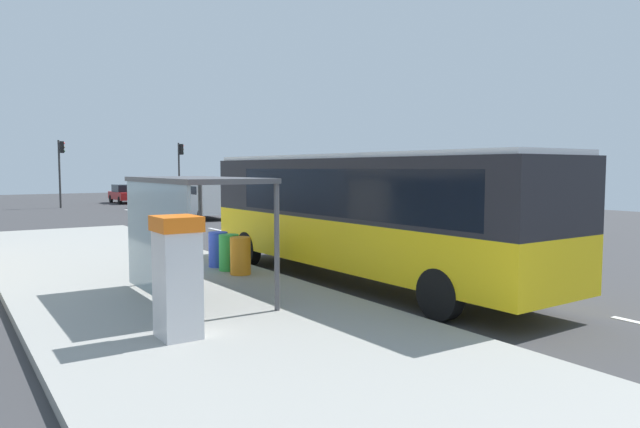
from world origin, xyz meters
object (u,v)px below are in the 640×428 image
object	(u,v)px
sedan_far	(158,198)
ticket_machine	(177,276)
bus_shelter	(181,206)
traffic_light_far_side	(61,163)
white_van	(203,195)
recycling_bin_blue	(218,249)
recycling_bin_green	(229,252)
bus	(362,209)
traffic_light_near_side	(180,164)
sedan_near	(125,194)
recycling_bin_orange	(240,256)

from	to	relation	value
sedan_far	ticket_machine	size ratio (longest dim) A/B	2.31
bus_shelter	traffic_light_far_side	bearing A→B (deg)	84.42
white_van	recycling_bin_blue	size ratio (longest dim) A/B	5.49
sedan_far	traffic_light_far_side	distance (m)	7.88
recycling_bin_green	recycling_bin_blue	bearing A→B (deg)	90.00
bus	traffic_light_near_side	xyz separation A→B (m)	(7.21, 33.02, 1.39)
sedan_near	traffic_light_near_side	bearing A→B (deg)	-52.81
sedan_far	recycling_bin_green	xyz separation A→B (m)	(-6.50, -26.16, -0.14)
recycling_bin_orange	traffic_light_near_side	bearing A→B (deg)	72.75
white_van	traffic_light_far_side	distance (m)	14.83
recycling_bin_green	bus_shelter	size ratio (longest dim) A/B	0.24
white_van	traffic_light_near_side	bearing A→B (deg)	75.66
bus_shelter	recycling_bin_blue	bearing A→B (deg)	56.13
sedan_near	recycling_bin_orange	bearing A→B (deg)	-100.39
white_van	recycling_bin_orange	bearing A→B (deg)	-109.25
recycling_bin_orange	traffic_light_far_side	size ratio (longest dim) A/B	0.19
bus	ticket_machine	world-z (taller)	bus
sedan_far	traffic_light_far_side	bearing A→B (deg)	136.17
recycling_bin_green	traffic_light_near_side	xyz separation A→B (m)	(9.70, 30.54, 2.58)
ticket_machine	recycling_bin_orange	bearing A→B (deg)	54.23
recycling_bin_green	bus_shelter	world-z (taller)	bus_shelter
traffic_light_near_side	traffic_light_far_side	bearing A→B (deg)	174.69
traffic_light_far_side	bus_shelter	xyz separation A→B (m)	(-3.31, -33.94, -1.16)
bus	sedan_far	size ratio (longest dim) A/B	2.47
bus	recycling_bin_orange	world-z (taller)	bus
sedan_near	sedan_far	size ratio (longest dim) A/B	0.99
sedan_far	bus_shelter	bearing A→B (deg)	-106.86
sedan_far	traffic_light_far_side	xyz separation A→B (m)	(-5.40, 5.19, 2.46)
traffic_light_near_side	bus_shelter	world-z (taller)	traffic_light_near_side
sedan_far	bus_shelter	size ratio (longest dim) A/B	1.12
sedan_far	bus_shelter	distance (m)	30.07
sedan_near	ticket_machine	bearing A→B (deg)	-103.68
sedan_near	traffic_light_near_side	size ratio (longest dim) A/B	0.91
white_van	sedan_far	distance (m)	8.55
traffic_light_near_side	traffic_light_far_side	world-z (taller)	traffic_light_far_side
recycling_bin_green	recycling_bin_blue	xyz separation A→B (m)	(0.00, 0.70, 0.00)
bus	sedan_near	xyz separation A→B (m)	(4.01, 37.24, -1.05)
bus	traffic_light_far_side	bearing A→B (deg)	92.35
sedan_near	recycling_bin_orange	distance (m)	36.05
sedan_far	ticket_machine	world-z (taller)	ticket_machine
recycling_bin_blue	ticket_machine	bearing A→B (deg)	-118.75
bus_shelter	recycling_bin_orange	bearing A→B (deg)	40.60
sedan_far	recycling_bin_orange	bearing A→B (deg)	-103.61
white_van	ticket_machine	distance (m)	24.74
white_van	sedan_far	xyz separation A→B (m)	(0.10, 8.53, -0.55)
bus_shelter	traffic_light_near_side	bearing A→B (deg)	70.23
sedan_near	traffic_light_far_side	xyz separation A→B (m)	(-5.40, -3.42, 2.46)
white_van	sedan_near	distance (m)	17.14
recycling_bin_orange	bus_shelter	xyz separation A→B (m)	(-2.21, -1.90, 1.44)
sedan_near	sedan_far	world-z (taller)	same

